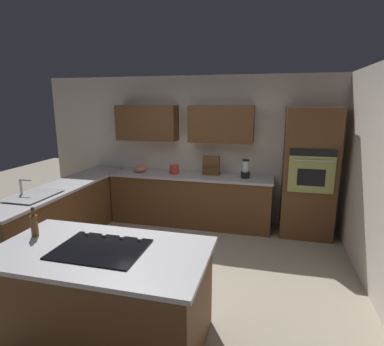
% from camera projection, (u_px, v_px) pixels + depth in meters
% --- Properties ---
extents(ground_plane, '(14.00, 14.00, 0.00)m').
position_uv_depth(ground_plane, '(165.00, 272.00, 4.06)').
color(ground_plane, '#9E937F').
extents(wall_back, '(6.00, 0.44, 2.60)m').
position_uv_depth(wall_back, '(197.00, 144.00, 5.70)').
color(wall_back, silver).
rests_on(wall_back, ground).
extents(wall_left, '(0.10, 4.00, 2.60)m').
position_uv_depth(wall_left, '(382.00, 180.00, 3.47)').
color(wall_left, silver).
rests_on(wall_left, ground).
extents(lower_cabinets_back, '(2.80, 0.60, 0.86)m').
position_uv_depth(lower_cabinets_back, '(191.00, 200.00, 5.61)').
color(lower_cabinets_back, brown).
rests_on(lower_cabinets_back, ground).
extents(countertop_back, '(2.84, 0.64, 0.04)m').
position_uv_depth(countertop_back, '(191.00, 176.00, 5.52)').
color(countertop_back, '#B2B2B7').
rests_on(countertop_back, lower_cabinets_back).
extents(lower_cabinets_side, '(0.60, 2.90, 0.86)m').
position_uv_depth(lower_cabinets_side, '(66.00, 214.00, 4.92)').
color(lower_cabinets_side, brown).
rests_on(lower_cabinets_side, ground).
extents(countertop_side, '(0.64, 2.94, 0.04)m').
position_uv_depth(countertop_side, '(63.00, 187.00, 4.82)').
color(countertop_side, '#B2B2B7').
rests_on(countertop_side, lower_cabinets_side).
extents(island_base, '(1.80, 0.94, 0.86)m').
position_uv_depth(island_base, '(104.00, 298.00, 2.82)').
color(island_base, brown).
rests_on(island_base, ground).
extents(island_top, '(1.88, 1.02, 0.04)m').
position_uv_depth(island_top, '(101.00, 252.00, 2.72)').
color(island_top, '#B2B2B7').
rests_on(island_top, island_base).
extents(wall_oven, '(0.80, 0.66, 2.07)m').
position_uv_depth(wall_oven, '(309.00, 173.00, 5.01)').
color(wall_oven, brown).
rests_on(wall_oven, ground).
extents(sink_unit, '(0.46, 0.70, 0.23)m').
position_uv_depth(sink_unit, '(34.00, 195.00, 4.24)').
color(sink_unit, '#515456').
rests_on(sink_unit, countertop_side).
extents(cooktop, '(0.76, 0.56, 0.03)m').
position_uv_depth(cooktop, '(101.00, 248.00, 2.72)').
color(cooktop, black).
rests_on(cooktop, island_top).
extents(blender, '(0.15, 0.15, 0.31)m').
position_uv_depth(blender, '(245.00, 170.00, 5.25)').
color(blender, black).
rests_on(blender, countertop_back).
extents(mixing_bowl, '(0.23, 0.23, 0.13)m').
position_uv_depth(mixing_bowl, '(140.00, 168.00, 5.72)').
color(mixing_bowl, '#CC724C').
rests_on(mixing_bowl, countertop_back).
extents(spice_rack, '(0.29, 0.11, 0.33)m').
position_uv_depth(spice_rack, '(211.00, 166.00, 5.47)').
color(spice_rack, brown).
rests_on(spice_rack, countertop_back).
extents(kettle, '(0.17, 0.17, 0.16)m').
position_uv_depth(kettle, '(174.00, 169.00, 5.57)').
color(kettle, red).
rests_on(kettle, countertop_back).
extents(oil_bottle, '(0.07, 0.07, 0.28)m').
position_uv_depth(oil_bottle, '(34.00, 225.00, 2.97)').
color(oil_bottle, brown).
rests_on(oil_bottle, island_top).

